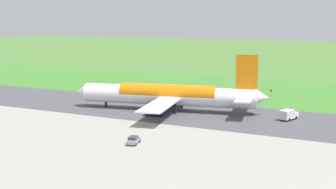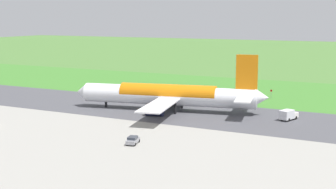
{
  "view_description": "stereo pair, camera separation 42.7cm",
  "coord_description": "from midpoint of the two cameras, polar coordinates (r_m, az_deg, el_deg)",
  "views": [
    {
      "loc": [
        -58.45,
        112.23,
        25.36
      ],
      "look_at": [
        -2.33,
        0.0,
        4.5
      ],
      "focal_mm": 49.99,
      "sensor_mm": 36.0,
      "label": 1
    },
    {
      "loc": [
        -58.83,
        112.04,
        25.36
      ],
      "look_at": [
        -2.33,
        0.0,
        4.5
      ],
      "focal_mm": 49.99,
      "sensor_mm": 36.0,
      "label": 2
    }
  ],
  "objects": [
    {
      "name": "runway_asphalt",
      "position": [
        129.06,
        -1.02,
        -1.88
      ],
      "size": [
        600.0,
        30.55,
        0.06
      ],
      "primitive_type": "cube",
      "color": "#47474C",
      "rests_on": "ground"
    },
    {
      "name": "grass_verge_foreground",
      "position": [
        159.8,
        4.69,
        0.28
      ],
      "size": [
        600.0,
        80.0,
        0.04
      ],
      "primitive_type": "cube",
      "color": "#3C782B",
      "rests_on": "ground"
    },
    {
      "name": "service_car_followme",
      "position": [
        94.93,
        -4.36,
        -5.56
      ],
      "size": [
        2.73,
        4.5,
        1.62
      ],
      "color": "gray",
      "rests_on": "ground"
    },
    {
      "name": "ground_plane",
      "position": [
        129.06,
        -1.02,
        -1.9
      ],
      "size": [
        800.0,
        800.0,
        0.0
      ],
      "primitive_type": "plane",
      "color": "#477233"
    },
    {
      "name": "service_truck_baggage",
      "position": [
        119.82,
        14.35,
        -2.39
      ],
      "size": [
        3.95,
        6.21,
        2.65
      ],
      "color": "silver",
      "rests_on": "ground"
    },
    {
      "name": "airliner_main",
      "position": [
        127.13,
        0.07,
        -0.07
      ],
      "size": [
        53.79,
        44.31,
        15.88
      ],
      "color": "white",
      "rests_on": "ground"
    },
    {
      "name": "no_stopping_sign",
      "position": [
        149.66,
        12.35,
        0.13
      ],
      "size": [
        0.6,
        0.1,
        2.92
      ],
      "color": "slate",
      "rests_on": "ground"
    },
    {
      "name": "traffic_cone_orange",
      "position": [
        157.48,
        11.0,
        0.1
      ],
      "size": [
        0.4,
        0.4,
        0.55
      ],
      "primitive_type": "cone",
      "color": "orange",
      "rests_on": "ground"
    }
  ]
}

